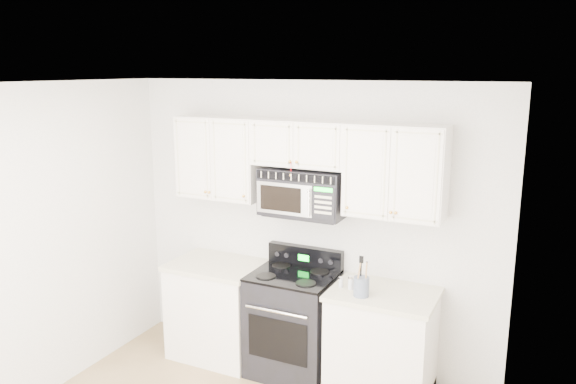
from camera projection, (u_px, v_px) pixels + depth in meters
The scene contains 9 objects.
room at pixel (200, 294), 3.55m from camera, with size 3.51×3.51×2.61m.
base_cabinet_left at pixel (219, 312), 5.35m from camera, with size 0.86×0.65×0.92m.
base_cabinet_right at pixel (382, 347), 4.67m from camera, with size 0.86×0.65×0.92m.
range at pixel (293, 322), 5.01m from camera, with size 0.72×0.66×1.11m.
upper_cabinets at pixel (302, 159), 4.81m from camera, with size 2.44×0.37×0.75m.
microwave at pixel (304, 192), 4.84m from camera, with size 0.74×0.42×0.41m.
utensil_crock at pixel (361, 286), 4.46m from camera, with size 0.13×0.13×0.33m.
shaker_salt at pixel (341, 282), 4.65m from camera, with size 0.04×0.04×0.09m.
shaker_pepper at pixel (351, 283), 4.60m from camera, with size 0.05×0.05×0.11m.
Camera 1 is at (1.94, -2.76, 2.70)m, focal length 35.00 mm.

